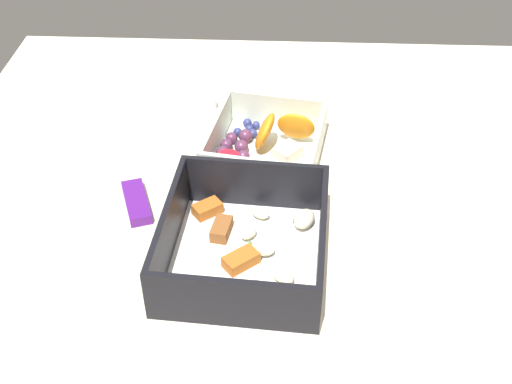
{
  "coord_description": "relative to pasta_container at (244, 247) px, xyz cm",
  "views": [
    {
      "loc": [
        -56.63,
        -1.98,
        49.99
      ],
      "look_at": [
        -0.82,
        0.6,
        4.0
      ],
      "focal_mm": 45.79,
      "sensor_mm": 36.0,
      "label": 1
    }
  ],
  "objects": [
    {
      "name": "paper_cup_liner",
      "position": [
        29.07,
        7.25,
        -1.31
      ],
      "size": [
        3.33,
        3.33,
        1.47
      ],
      "primitive_type": "cylinder",
      "color": "white",
      "rests_on": "table_surface"
    },
    {
      "name": "pasta_container",
      "position": [
        0.0,
        0.0,
        0.0
      ],
      "size": [
        18.86,
        17.14,
        6.46
      ],
      "rotation": [
        0.0,
        0.0,
        -0.07
      ],
      "color": "white",
      "rests_on": "table_surface"
    },
    {
      "name": "candy_bar",
      "position": [
        8.08,
        12.65,
        -1.44
      ],
      "size": [
        7.4,
        4.62,
        1.2
      ],
      "primitive_type": "cube",
      "rotation": [
        0.0,
        0.0,
        0.34
      ],
      "color": "#51197A",
      "rests_on": "table_surface"
    },
    {
      "name": "fruit_bowl",
      "position": [
        17.8,
        -1.44,
        -0.18
      ],
      "size": [
        16.47,
        15.31,
        5.7
      ],
      "rotation": [
        0.0,
        0.0,
        -0.17
      ],
      "color": "silver",
      "rests_on": "table_surface"
    },
    {
      "name": "table_surface",
      "position": [
        9.63,
        -1.35,
        -3.04
      ],
      "size": [
        80.0,
        80.0,
        2.0
      ],
      "primitive_type": "cube",
      "color": "beige",
      "rests_on": "ground"
    }
  ]
}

